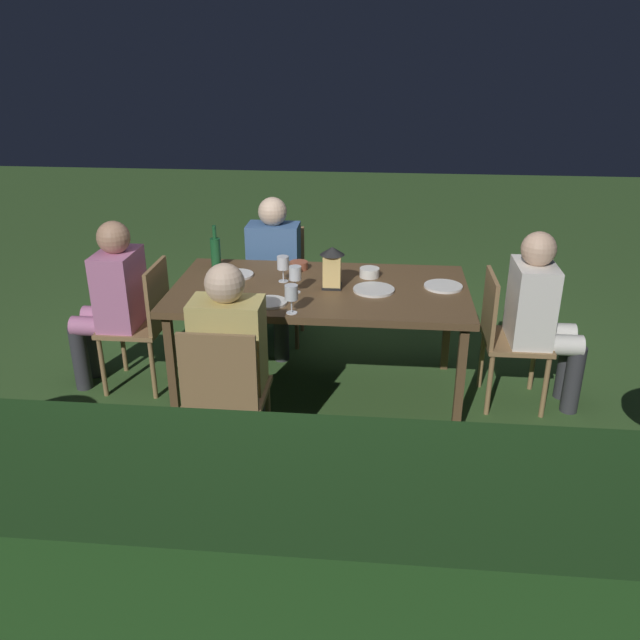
% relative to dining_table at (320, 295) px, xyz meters
% --- Properties ---
extents(ground_plane, '(16.00, 16.00, 0.00)m').
position_rel_dining_table_xyz_m(ground_plane, '(0.00, 0.00, -0.71)').
color(ground_plane, '#385B28').
extents(dining_table, '(1.86, 1.00, 0.76)m').
position_rel_dining_table_xyz_m(dining_table, '(0.00, 0.00, 0.00)').
color(dining_table, brown).
rests_on(dining_table, ground).
extents(chair_side_right_b, '(0.42, 0.40, 0.87)m').
position_rel_dining_table_xyz_m(chair_side_right_b, '(0.42, 0.89, -0.22)').
color(chair_side_right_b, '#937047').
rests_on(chair_side_right_b, ground).
extents(person_in_mustard, '(0.38, 0.47, 1.15)m').
position_rel_dining_table_xyz_m(person_in_mustard, '(0.42, 0.70, -0.07)').
color(person_in_mustard, tan).
rests_on(person_in_mustard, ground).
extents(chair_head_far, '(0.40, 0.42, 0.87)m').
position_rel_dining_table_xyz_m(chair_head_far, '(1.18, 0.00, -0.22)').
color(chair_head_far, '#937047').
rests_on(chair_head_far, ground).
extents(person_in_pink, '(0.48, 0.38, 1.15)m').
position_rel_dining_table_xyz_m(person_in_pink, '(1.38, 0.00, -0.07)').
color(person_in_pink, '#C675A3').
rests_on(person_in_pink, ground).
extents(chair_head_near, '(0.40, 0.42, 0.87)m').
position_rel_dining_table_xyz_m(chair_head_near, '(-1.18, 0.00, -0.22)').
color(chair_head_near, '#937047').
rests_on(chair_head_near, ground).
extents(person_in_cream, '(0.48, 0.38, 1.15)m').
position_rel_dining_table_xyz_m(person_in_cream, '(-1.38, 0.00, -0.07)').
color(person_in_cream, white).
rests_on(person_in_cream, ground).
extents(chair_side_left_b, '(0.42, 0.40, 0.87)m').
position_rel_dining_table_xyz_m(chair_side_left_b, '(0.42, -0.89, -0.22)').
color(chair_side_left_b, '#937047').
rests_on(chair_side_left_b, ground).
extents(person_in_blue, '(0.38, 0.47, 1.15)m').
position_rel_dining_table_xyz_m(person_in_blue, '(0.42, -0.70, -0.07)').
color(person_in_blue, '#426699').
rests_on(person_in_blue, ground).
extents(lantern_centerpiece, '(0.15, 0.15, 0.27)m').
position_rel_dining_table_xyz_m(lantern_centerpiece, '(-0.08, -0.00, 0.20)').
color(lantern_centerpiece, black).
rests_on(lantern_centerpiece, dining_table).
extents(green_bottle_on_table, '(0.07, 0.07, 0.29)m').
position_rel_dining_table_xyz_m(green_bottle_on_table, '(0.75, -0.33, 0.16)').
color(green_bottle_on_table, '#195128').
rests_on(green_bottle_on_table, dining_table).
extents(wine_glass_a, '(0.08, 0.08, 0.17)m').
position_rel_dining_table_xyz_m(wine_glass_a, '(0.12, 0.44, 0.17)').
color(wine_glass_a, silver).
rests_on(wine_glass_a, dining_table).
extents(wine_glass_b, '(0.08, 0.08, 0.17)m').
position_rel_dining_table_xyz_m(wine_glass_b, '(0.25, -0.08, 0.17)').
color(wine_glass_b, silver).
rests_on(wine_glass_b, dining_table).
extents(wine_glass_c, '(0.08, 0.08, 0.17)m').
position_rel_dining_table_xyz_m(wine_glass_c, '(0.14, 0.11, 0.17)').
color(wine_glass_c, silver).
rests_on(wine_glass_c, dining_table).
extents(plate_a, '(0.26, 0.26, 0.01)m').
position_rel_dining_table_xyz_m(plate_a, '(-0.34, 0.03, 0.06)').
color(plate_a, silver).
rests_on(plate_a, dining_table).
extents(plate_b, '(0.24, 0.24, 0.01)m').
position_rel_dining_table_xyz_m(plate_b, '(-0.77, -0.07, 0.06)').
color(plate_b, white).
rests_on(plate_b, dining_table).
extents(plate_c, '(0.21, 0.21, 0.01)m').
position_rel_dining_table_xyz_m(plate_c, '(0.27, 0.31, 0.06)').
color(plate_c, silver).
rests_on(plate_c, dining_table).
extents(plate_d, '(0.22, 0.22, 0.01)m').
position_rel_dining_table_xyz_m(plate_d, '(0.57, -0.16, 0.06)').
color(plate_d, white).
rests_on(plate_d, dining_table).
extents(bowl_olives, '(0.13, 0.13, 0.06)m').
position_rel_dining_table_xyz_m(bowl_olives, '(-0.31, -0.22, 0.08)').
color(bowl_olives, silver).
rests_on(bowl_olives, dining_table).
extents(bowl_bread, '(0.12, 0.12, 0.05)m').
position_rel_dining_table_xyz_m(bowl_bread, '(0.18, -0.34, 0.08)').
color(bowl_bread, '#9E5138').
rests_on(bowl_bread, dining_table).
extents(hedge_backdrop, '(5.06, 0.72, 0.93)m').
position_rel_dining_table_xyz_m(hedge_backdrop, '(0.00, 2.15, -0.24)').
color(hedge_backdrop, '#1E4219').
rests_on(hedge_backdrop, ground).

